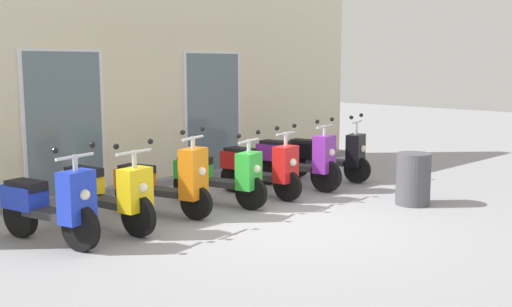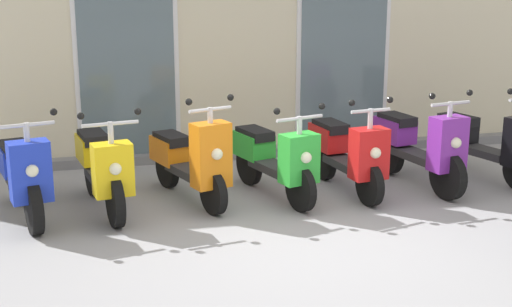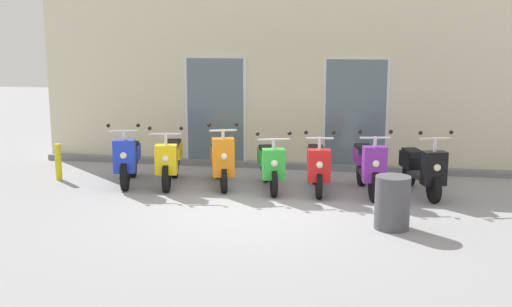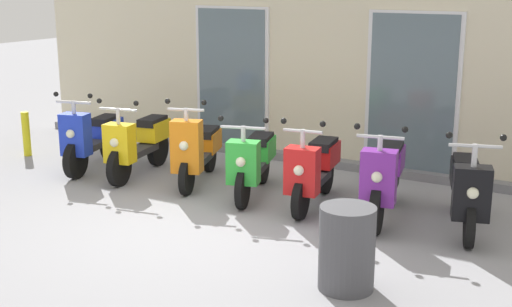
# 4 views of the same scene
# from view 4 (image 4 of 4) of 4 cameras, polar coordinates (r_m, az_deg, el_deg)

# --- Properties ---
(ground_plane) EXTENTS (40.00, 40.00, 0.00)m
(ground_plane) POSITION_cam_4_polar(r_m,az_deg,el_deg) (7.87, -5.19, -5.99)
(ground_plane) COLOR #939399
(storefront_facade) EXTENTS (10.51, 0.50, 3.62)m
(storefront_facade) POSITION_cam_4_polar(r_m,az_deg,el_deg) (10.33, 5.42, 8.89)
(storefront_facade) COLOR beige
(storefront_facade) RESTS_ON ground_plane
(scooter_blue) EXTENTS (0.72, 1.55, 1.21)m
(scooter_blue) POSITION_cam_4_polar(r_m,az_deg,el_deg) (10.29, -13.36, 1.28)
(scooter_blue) COLOR black
(scooter_blue) RESTS_ON ground_plane
(scooter_yellow) EXTENTS (0.68, 1.63, 1.17)m
(scooter_yellow) POSITION_cam_4_polar(r_m,az_deg,el_deg) (9.83, -9.68, 0.90)
(scooter_yellow) COLOR black
(scooter_yellow) RESTS_ON ground_plane
(scooter_orange) EXTENTS (0.80, 1.53, 1.24)m
(scooter_orange) POSITION_cam_4_polar(r_m,az_deg,el_deg) (9.34, -4.87, 0.37)
(scooter_orange) COLOR black
(scooter_orange) RESTS_ON ground_plane
(scooter_green) EXTENTS (0.80, 1.56, 1.13)m
(scooter_green) POSITION_cam_4_polar(r_m,az_deg,el_deg) (8.80, -0.23, -0.56)
(scooter_green) COLOR black
(scooter_green) RESTS_ON ground_plane
(scooter_red) EXTENTS (0.59, 1.53, 1.17)m
(scooter_red) POSITION_cam_4_polar(r_m,az_deg,el_deg) (8.41, 4.81, -1.23)
(scooter_red) COLOR black
(scooter_red) RESTS_ON ground_plane
(scooter_purple) EXTENTS (0.68, 1.64, 1.21)m
(scooter_purple) POSITION_cam_4_polar(r_m,az_deg,el_deg) (8.09, 10.58, -1.92)
(scooter_purple) COLOR black
(scooter_purple) RESTS_ON ground_plane
(scooter_black) EXTENTS (0.81, 1.58, 1.21)m
(scooter_black) POSITION_cam_4_polar(r_m,az_deg,el_deg) (7.95, 17.05, -2.79)
(scooter_black) COLOR black
(scooter_black) RESTS_ON ground_plane
(curb_bollard) EXTENTS (0.12, 0.12, 0.70)m
(curb_bollard) POSITION_cam_4_polar(r_m,az_deg,el_deg) (11.38, -18.47, 1.54)
(curb_bollard) COLOR yellow
(curb_bollard) RESTS_ON ground_plane
(trash_bin) EXTENTS (0.50, 0.50, 0.77)m
(trash_bin) POSITION_cam_4_polar(r_m,az_deg,el_deg) (6.25, 7.52, -7.77)
(trash_bin) COLOR #4C4C51
(trash_bin) RESTS_ON ground_plane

